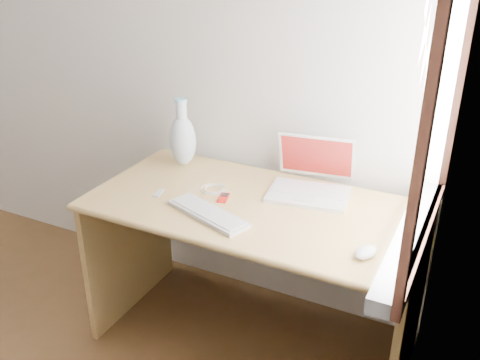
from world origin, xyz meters
The scene contains 10 objects.
back_wall centered at (0.00, 1.75, 1.30)m, with size 3.50×0.04×2.60m, color white.
window centered at (1.72, 1.30, 1.28)m, with size 0.11×0.99×1.10m.
desk centered at (1.03, 1.42, 0.54)m, with size 1.43×0.72×0.76m.
laptop centered at (1.21, 1.55, 0.81)m, with size 0.38×0.34×0.24m.
external_keyboard centered at (0.90, 1.16, 0.77)m, with size 0.41×0.24×0.02m.
mouse centered at (1.56, 1.14, 0.78)m, with size 0.06×0.11×0.04m, color white.
ipod centered at (0.89, 1.32, 0.76)m, with size 0.06×0.10×0.01m.
cable_coil centered at (0.80, 1.38, 0.76)m, with size 0.12×0.12×0.01m, color silver.
remote centered at (0.60, 1.23, 0.76)m, with size 0.03×0.07×0.01m, color silver.
vase centered at (0.53, 1.56, 0.89)m, with size 0.13×0.13×0.34m.
Camera 1 is at (1.88, -0.52, 1.83)m, focal length 40.00 mm.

